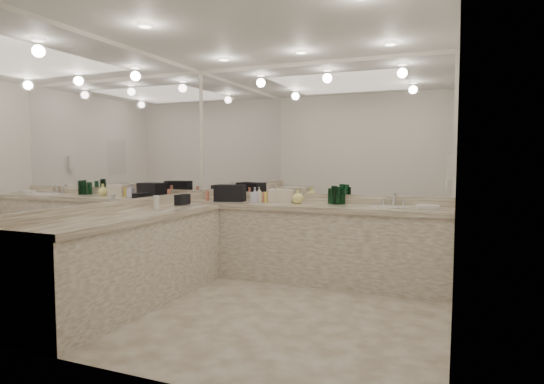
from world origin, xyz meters
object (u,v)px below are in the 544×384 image
at_px(black_toiletry_bag, 230,193).
at_px(soap_bottle_a, 259,194).
at_px(sink, 391,208).
at_px(cream_cosmetic_case, 282,195).
at_px(hand_towel, 428,207).
at_px(soap_bottle_c, 298,196).
at_px(soap_bottle_b, 255,195).
at_px(wall_phone, 451,167).

xyz_separation_m(black_toiletry_bag, soap_bottle_a, (0.38, 0.04, -0.01)).
bearing_deg(sink, black_toiletry_bag, -179.39).
height_order(cream_cosmetic_case, hand_towel, cream_cosmetic_case).
relative_size(soap_bottle_a, soap_bottle_c, 1.06).
height_order(soap_bottle_a, soap_bottle_b, soap_bottle_a).
distance_m(sink, black_toiletry_bag, 1.95).
bearing_deg(soap_bottle_c, hand_towel, -0.92).
relative_size(sink, soap_bottle_b, 2.42).
relative_size(soap_bottle_a, soap_bottle_b, 1.01).
bearing_deg(soap_bottle_b, soap_bottle_c, 5.32).
distance_m(sink, soap_bottle_c, 1.08).
relative_size(sink, wall_phone, 1.83).
bearing_deg(sink, wall_phone, -39.57).
bearing_deg(sink, soap_bottle_a, 179.38).
xyz_separation_m(cream_cosmetic_case, hand_towel, (1.68, -0.09, -0.06)).
xyz_separation_m(sink, cream_cosmetic_case, (-1.30, 0.08, 0.09)).
relative_size(hand_towel, soap_bottle_c, 1.31).
distance_m(cream_cosmetic_case, hand_towel, 1.69).
xyz_separation_m(soap_bottle_a, soap_bottle_c, (0.50, -0.00, -0.01)).
bearing_deg(wall_phone, black_toiletry_bag, 169.38).
bearing_deg(sink, hand_towel, -1.16).
height_order(sink, soap_bottle_c, soap_bottle_c).
height_order(black_toiletry_bag, cream_cosmetic_case, black_toiletry_bag).
distance_m(wall_phone, soap_bottle_b, 2.29).
height_order(cream_cosmetic_case, soap_bottle_b, soap_bottle_b).
height_order(hand_towel, soap_bottle_c, soap_bottle_c).
relative_size(cream_cosmetic_case, soap_bottle_b, 1.59).
distance_m(wall_phone, black_toiletry_bag, 2.62).
bearing_deg(black_toiletry_bag, wall_phone, -10.62).
distance_m(cream_cosmetic_case, soap_bottle_c, 0.24).
bearing_deg(soap_bottle_a, hand_towel, -0.73).
relative_size(black_toiletry_bag, soap_bottle_a, 1.94).
bearing_deg(wall_phone, soap_bottle_c, 162.93).
xyz_separation_m(black_toiletry_bag, hand_towel, (2.33, 0.01, -0.08)).
bearing_deg(hand_towel, wall_phone, -65.72).
height_order(black_toiletry_bag, soap_bottle_a, black_toiletry_bag).
bearing_deg(soap_bottle_a, cream_cosmetic_case, 13.98).
bearing_deg(wall_phone, cream_cosmetic_case, 162.94).
relative_size(black_toiletry_bag, soap_bottle_b, 1.97).
xyz_separation_m(hand_towel, soap_bottle_c, (-1.46, 0.02, 0.07)).
xyz_separation_m(wall_phone, hand_towel, (-0.22, 0.49, -0.43)).
bearing_deg(soap_bottle_b, cream_cosmetic_case, 21.13).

